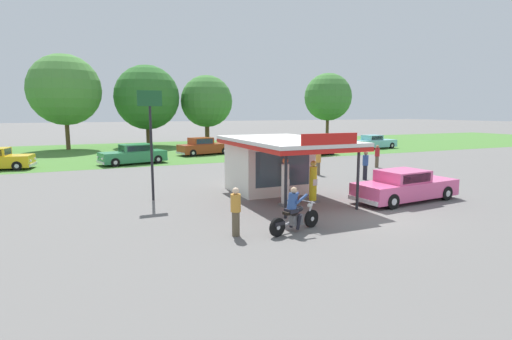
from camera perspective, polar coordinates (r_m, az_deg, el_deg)
The scene contains 20 objects.
ground_plane at distance 16.58m, azimuth 15.45°, elevation -6.30°, with size 300.00×300.00×0.00m, color slate.
grass_verge_strip at distance 43.78m, azimuth -10.15°, elevation 2.88°, with size 120.00×24.00×0.01m, color #477A33.
service_station_kiosk at distance 20.18m, azimuth 2.35°, elevation 1.43°, with size 4.31×7.45×3.27m.
gas_pump_nearside at distance 17.55m, azimuth 4.19°, elevation -1.96°, with size 0.44×0.44×2.11m.
gas_pump_offside at distance 18.27m, azimuth 8.15°, elevation -1.91°, with size 0.44×0.44×1.92m.
motorcycle_with_rider at distance 13.80m, azimuth 5.50°, elevation -6.19°, with size 2.24×0.89×1.58m.
featured_classic_sedan at distance 19.68m, azimuth 20.49°, elevation -2.25°, with size 5.52×2.29×1.45m.
parked_car_back_row_centre_right at distance 46.25m, azimuth 16.59°, elevation 3.79°, with size 5.23×2.15×1.51m.
parked_car_back_row_far_left at distance 32.88m, azimuth -17.08°, elevation 2.09°, with size 5.40×2.95×1.55m.
parked_car_back_row_centre at distance 38.36m, azimuth -7.46°, elevation 3.27°, with size 5.42×2.86×1.64m.
parked_car_back_row_centre_left at distance 37.87m, azimuth 8.15°, elevation 3.18°, with size 5.38×2.67×1.59m.
bystander_admiring_sedan at distance 24.92m, azimuth 15.34°, elevation 0.77°, with size 0.38×0.38×1.74m.
bystander_strolling_foreground at distance 13.28m, azimuth -2.91°, elevation -5.81°, with size 0.34×0.34×1.64m.
bystander_chatting_near_pumps at distance 26.21m, azimuth 8.88°, elevation 1.15°, with size 0.34×0.34×1.62m.
bystander_standing_back_lot at distance 30.68m, azimuth 16.91°, elevation 1.96°, with size 0.34×0.34×1.65m.
tree_oak_far_right at distance 47.78m, azimuth -25.73°, elevation 10.15°, with size 7.49×7.49×10.10m.
tree_oak_far_left at distance 51.16m, azimuth -6.96°, elevation 9.55°, with size 6.43×6.43×8.56m.
tree_oak_distant_spare at distance 49.34m, azimuth -15.17°, elevation 9.79°, with size 7.55×7.55×9.50m.
tree_oak_left at distance 56.50m, azimuth 10.25°, elevation 10.22°, with size 6.46×6.46×9.27m.
roadside_pole_sign at distance 18.90m, azimuth -14.82°, elevation 6.01°, with size 1.10×0.12×5.04m.
Camera 1 is at (-10.25, -12.36, 4.12)m, focal length 28.02 mm.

